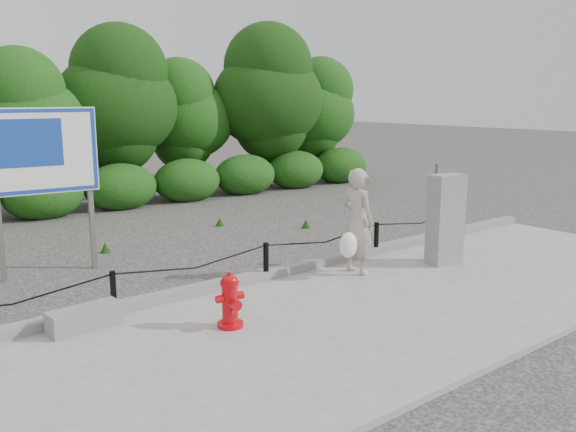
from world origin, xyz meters
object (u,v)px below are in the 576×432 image
at_px(fire_hydrant, 230,301).
at_px(concrete_block, 85,318).
at_px(utility_cabinet, 445,219).
at_px(pedestrian, 357,223).
at_px(advertising_sign, 43,159).

distance_m(fire_hydrant, concrete_block, 1.81).
bearing_deg(fire_hydrant, utility_cabinet, 8.76).
relative_size(pedestrian, utility_cabinet, 1.01).
height_order(concrete_block, utility_cabinet, utility_cabinet).
height_order(utility_cabinet, advertising_sign, advertising_sign).
xyz_separation_m(fire_hydrant, advertising_sign, (-0.94, 3.96, 1.52)).
relative_size(pedestrian, concrete_block, 1.92).
bearing_deg(advertising_sign, pedestrian, -34.97).
bearing_deg(utility_cabinet, fire_hydrant, -168.35).
bearing_deg(utility_cabinet, pedestrian, 171.20).
xyz_separation_m(fire_hydrant, concrete_block, (-1.45, 1.07, -0.19)).
xyz_separation_m(concrete_block, advertising_sign, (0.51, 2.89, 1.72)).
xyz_separation_m(utility_cabinet, advertising_sign, (-5.45, 3.79, 1.08)).
bearing_deg(pedestrian, advertising_sign, 47.88).
bearing_deg(concrete_block, pedestrian, -4.80).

